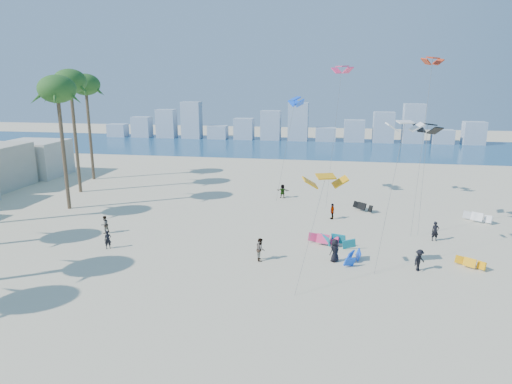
# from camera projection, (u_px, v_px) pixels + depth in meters

# --- Properties ---
(ground) EXTENTS (220.00, 220.00, 0.00)m
(ground) POSITION_uv_depth(u_px,v_px,m) (150.00, 345.00, 23.80)
(ground) COLOR beige
(ground) RESTS_ON ground
(ocean) EXTENTS (220.00, 220.00, 0.00)m
(ocean) POSITION_uv_depth(u_px,v_px,m) (287.00, 147.00, 92.62)
(ocean) COLOR navy
(ocean) RESTS_ON ground
(kitesurfer_near) EXTENTS (0.66, 0.63, 1.53)m
(kitesurfer_near) POSITION_uv_depth(u_px,v_px,m) (108.00, 240.00, 37.16)
(kitesurfer_near) COLOR black
(kitesurfer_near) RESTS_ON ground
(kitesurfer_mid) EXTENTS (0.87, 1.01, 1.77)m
(kitesurfer_mid) POSITION_uv_depth(u_px,v_px,m) (260.00, 249.00, 34.79)
(kitesurfer_mid) COLOR gray
(kitesurfer_mid) RESTS_ON ground
(kitesurfers_far) EXTENTS (29.92, 19.85, 1.80)m
(kitesurfers_far) POSITION_uv_depth(u_px,v_px,m) (305.00, 223.00, 41.19)
(kitesurfers_far) COLOR black
(kitesurfers_far) RESTS_ON ground
(grounded_kites) EXTENTS (17.71, 16.90, 0.96)m
(grounded_kites) POSITION_uv_depth(u_px,v_px,m) (381.00, 234.00, 39.61)
(grounded_kites) COLOR #E7336D
(grounded_kites) RESTS_ON ground
(flying_kites) EXTENTS (31.62, 27.04, 15.91)m
(flying_kites) POSITION_uv_depth(u_px,v_px,m) (408.00, 113.00, 39.69)
(flying_kites) COLOR #FFA70D
(flying_kites) RESTS_ON ground
(distant_skyline) EXTENTS (85.00, 3.00, 8.40)m
(distant_skyline) POSITION_uv_depth(u_px,v_px,m) (287.00, 127.00, 101.61)
(distant_skyline) COLOR #9EADBF
(distant_skyline) RESTS_ON ground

